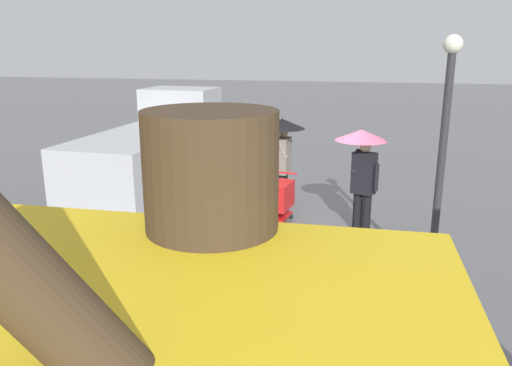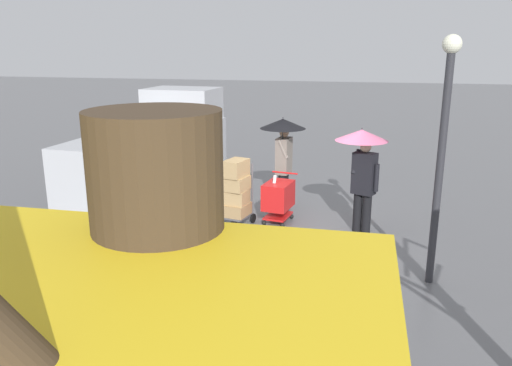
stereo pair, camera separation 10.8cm
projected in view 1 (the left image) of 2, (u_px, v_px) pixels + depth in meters
The scene contains 9 objects.
ground_plane at pixel (291, 232), 10.35m from camera, with size 90.00×90.00×0.00m, color #5B5B5E.
slush_patch_under_van at pixel (121, 239), 9.97m from camera, with size 2.15×2.15×0.01m, color #999BA0.
slush_patch_mid_street at pixel (14, 307), 7.38m from camera, with size 1.38×1.38×0.01m, color #999BA0.
cargo_van_parked_right at pixel (155, 152), 12.30m from camera, with size 2.39×5.43×2.60m.
shopping_cart_vendor at pixel (278, 197), 10.82m from camera, with size 0.67×0.89×1.04m.
hand_dolly_boxes at pixel (236, 190), 10.56m from camera, with size 0.65×0.80×1.43m.
pedestrian_pink_side at pixel (282, 141), 11.51m from camera, with size 1.04×1.04×2.15m.
pedestrian_black_side at pixel (363, 157), 10.02m from camera, with size 1.04×1.04×2.15m.
street_lamp at pixel (444, 137), 7.60m from camera, with size 0.28×0.28×3.86m.
Camera 1 is at (-1.42, 9.64, 3.70)m, focal length 35.43 mm.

